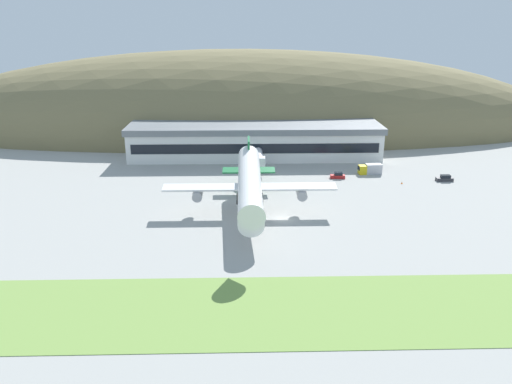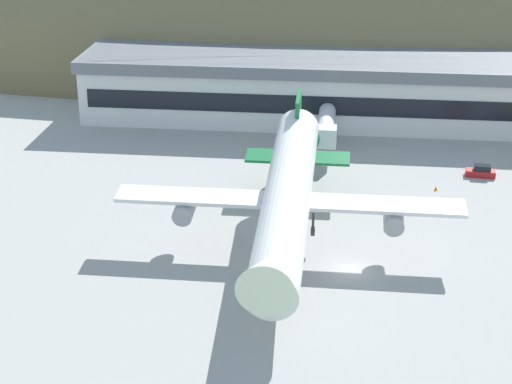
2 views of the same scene
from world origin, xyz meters
The scene contains 11 objects.
ground_plane centered at (0.00, 0.00, 0.00)m, with size 344.17×344.17×0.00m, color #9E9E99.
grass_strip_foreground centered at (0.00, -36.88, 0.04)m, with size 309.75×20.38×0.08m, color #759947.
hill_backdrop centered at (-10.38, 98.28, 0.00)m, with size 263.41×82.40×62.42m, color olive.
terminal_building centered at (-4.85, 54.45, 6.04)m, with size 80.00×20.76×10.67m.
jetway_0 centered at (-4.15, 37.00, 3.99)m, with size 3.38×13.71×5.43m.
cargo_airplane centered at (-7.21, 3.25, 7.08)m, with size 39.29×49.86×12.05m.
service_car_0 centered at (17.79, 29.57, 0.69)m, with size 4.17×1.99×1.67m.
service_car_1 centered at (46.75, 26.33, 0.70)m, with size 4.55×1.73×1.70m.
fuel_truck centered at (27.83, 33.53, 1.38)m, with size 6.77×2.77×2.86m.
traffic_cone_0 centered at (11.19, 23.80, 0.28)m, with size 0.52×0.52×0.58m.
traffic_cone_1 centered at (34.23, 24.10, 0.28)m, with size 0.52×0.52×0.58m.
Camera 1 is at (-8.56, -102.88, 42.11)m, focal length 35.00 mm.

